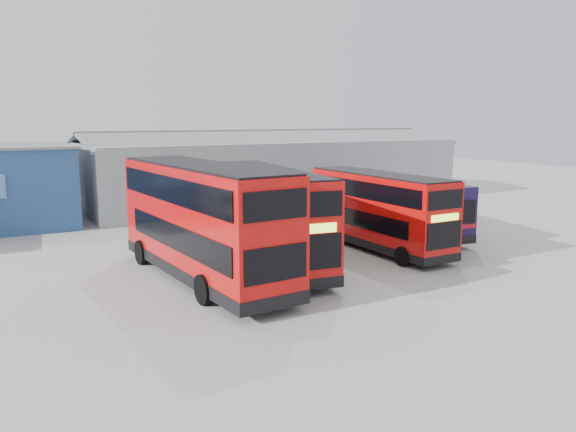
# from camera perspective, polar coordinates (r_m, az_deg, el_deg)

# --- Properties ---
(ground_plane) EXTENTS (120.00, 120.00, 0.00)m
(ground_plane) POSITION_cam_1_polar(r_m,az_deg,el_deg) (26.36, 2.74, -5.03)
(ground_plane) COLOR #9A9A95
(ground_plane) RESTS_ON ground
(maintenance_shed) EXTENTS (30.50, 12.00, 5.89)m
(maintenance_shed) POSITION_cam_1_polar(r_m,az_deg,el_deg) (47.00, -1.95, 4.79)
(maintenance_shed) COLOR #989EA6
(maintenance_shed) RESTS_ON ground
(double_decker_left) EXTENTS (3.58, 11.83, 4.94)m
(double_decker_left) POSITION_cam_1_polar(r_m,az_deg,el_deg) (23.73, -8.67, -0.73)
(double_decker_left) COLOR red
(double_decker_left) RESTS_ON ground
(double_decker_centre) EXTENTS (4.09, 10.91, 4.52)m
(double_decker_centre) POSITION_cam_1_polar(r_m,az_deg,el_deg) (25.90, -2.06, -0.20)
(double_decker_centre) COLOR red
(double_decker_centre) RESTS_ON ground
(double_decker_right) EXTENTS (2.45, 9.51, 4.01)m
(double_decker_right) POSITION_cam_1_polar(r_m,az_deg,el_deg) (29.46, 9.16, 0.41)
(double_decker_right) COLOR red
(double_decker_right) RESTS_ON ground
(single_decker_blue) EXTENTS (4.76, 12.48, 3.31)m
(single_decker_blue) POSITION_cam_1_polar(r_m,az_deg,el_deg) (34.77, 10.63, 1.22)
(single_decker_blue) COLOR #0F0C36
(single_decker_blue) RESTS_ON ground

